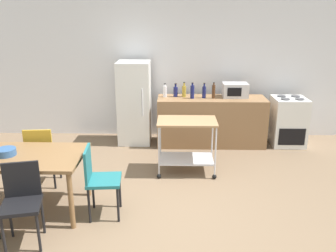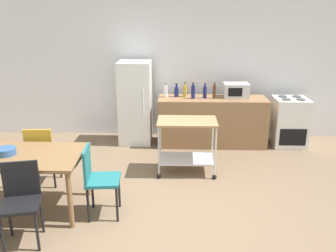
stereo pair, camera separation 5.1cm
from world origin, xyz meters
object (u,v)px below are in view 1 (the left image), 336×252
Objects in this scene: bottle_wine at (184,91)px; bottle_soda at (214,91)px; stove_oven at (288,121)px; bottle_hot_sauce at (204,92)px; fruit_bowl at (6,152)px; bottle_vinegar at (165,91)px; microwave at (235,90)px; bottle_sesame_oil at (192,92)px; chair_black at (22,199)px; chair_teal at (98,177)px; dining_table at (22,161)px; refrigerator at (134,103)px; chair_mustard at (42,152)px; bottle_olive_oil at (176,91)px; kitchen_cart at (187,137)px.

bottle_wine is 0.55m from bottle_soda.
stove_oven is 3.28× the size of bottle_hot_sauce.
bottle_wine reaches higher than fruit_bowl.
stove_oven is at bearing -1.17° from bottle_vinegar.
bottle_sesame_oil is at bearing -170.64° from microwave.
chair_teal is at bearing 24.09° from chair_black.
stove_oven is at bearing 31.58° from dining_table.
microwave is at bearing 175.72° from stove_oven.
bottle_hot_sauce is 0.95× the size of bottle_soda.
bottle_vinegar is (-2.32, 0.05, 0.56)m from stove_oven.
refrigerator is at bearing -8.07° from chair_teal.
bottle_vinegar is 1.07× the size of fruit_bowl.
bottle_soda is (0.89, -0.09, 0.02)m from bottle_vinegar.
dining_table is 1.69× the size of chair_black.
fruit_bowl is (-3.16, -2.54, -0.24)m from microwave.
bottle_sesame_oil reaches higher than chair_mustard.
bottle_hot_sauce reaches higher than fruit_bowl.
chair_black is at bearing -140.47° from stove_oven.
kitchen_cart is at bearing -82.64° from bottle_olive_oil.
stove_oven is at bearing 26.46° from chair_black.
bottle_vinegar is at bearing 56.17° from dining_table.
bottle_hot_sauce is (0.72, -0.07, 0.01)m from bottle_vinegar.
chair_black is at bearing 96.88° from chair_mustard.
kitchen_cart is 1.71m from microwave.
refrigerator is 0.97m from bottle_wine.
fruit_bowl is at bearing -152.01° from kitchen_cart.
bottle_hot_sauce is (2.41, 1.78, 0.50)m from chair_mustard.
chair_black is at bearing 122.26° from chair_teal.
refrigerator is 1.50m from bottle_soda.
chair_black is 1.00× the size of chair_mustard.
bottle_hot_sauce is 0.17m from bottle_soda.
bottle_hot_sauce reaches higher than stove_oven.
bottle_olive_oil is at bearing 168.94° from bottle_hot_sauce.
chair_mustard is 2.81m from bottle_wine.
bottle_hot_sauce reaches higher than microwave.
bottle_hot_sauce is (1.45, 2.54, 0.50)m from chair_teal.
stove_oven is (3.05, 2.56, -0.07)m from chair_teal.
bottle_vinegar reaches higher than bottle_olive_oil.
refrigerator is (0.15, 2.64, 0.26)m from chair_teal.
microwave is at bearing 55.60° from kitchen_cart.
bottle_soda is at bearing -150.12° from chair_mustard.
chair_black reaches higher than dining_table.
microwave is (-1.02, 0.08, 0.58)m from stove_oven.
bottle_sesame_oil is (1.94, 3.04, 0.51)m from chair_black.
bottle_sesame_oil is (2.18, 2.40, 0.36)m from dining_table.
bottle_wine reaches higher than bottle_olive_oil.
bottle_vinegar is 3.13m from fruit_bowl.
bottle_olive_oil is (0.20, 0.03, -0.01)m from bottle_vinegar.
chair_black is at bearing -119.49° from bottle_wine.
fruit_bowl is (-2.58, -2.45, -0.22)m from bottle_hot_sauce.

